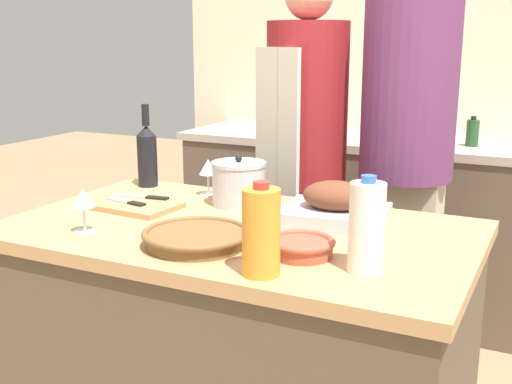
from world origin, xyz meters
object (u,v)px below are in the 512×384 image
object	(u,v)px
cutting_board	(131,205)
condiment_bottle_tall	(472,133)
wicker_basket	(196,237)
knife_chef	(142,197)
person_cook_guest	(406,145)
wine_glass_right	(83,200)
condiment_bottle_extra	(286,122)
mixing_bowl	(301,246)
milk_jug	(367,227)
person_cook_aproned	(305,156)
knife_paring	(127,202)
roasting_pan	(335,206)
juice_jug	(261,232)
condiment_bottle_short	(270,118)
stock_pot	(239,183)
wine_glass_left	(208,169)
wine_bottle_green	(147,154)

from	to	relation	value
cutting_board	condiment_bottle_tall	size ratio (longest dim) A/B	2.29
wicker_basket	knife_chef	bearing A→B (deg)	142.18
wicker_basket	person_cook_guest	world-z (taller)	person_cook_guest
wine_glass_right	condiment_bottle_extra	xyz separation A→B (m)	(-0.13, 1.77, 0.02)
mixing_bowl	milk_jug	distance (m)	0.21
person_cook_aproned	person_cook_guest	xyz separation A→B (m)	(0.41, 0.04, 0.07)
cutting_board	wine_glass_right	xyz separation A→B (m)	(0.05, -0.29, 0.09)
knife_paring	condiment_bottle_tall	bearing A→B (deg)	59.52
cutting_board	milk_jug	distance (m)	0.92
roasting_pan	person_cook_guest	xyz separation A→B (m)	(0.05, 0.70, 0.09)
mixing_bowl	knife_paring	size ratio (longest dim) A/B	1.05
juice_jug	knife_chef	size ratio (longest dim) A/B	1.10
roasting_pan	condiment_bottle_short	world-z (taller)	condiment_bottle_short
stock_pot	condiment_bottle_short	bearing A→B (deg)	111.22
cutting_board	wine_glass_left	distance (m)	0.32
stock_pot	condiment_bottle_short	size ratio (longest dim) A/B	1.42
stock_pot	milk_jug	distance (m)	0.71
knife_chef	cutting_board	bearing A→B (deg)	-87.07
wicker_basket	knife_chef	size ratio (longest dim) A/B	1.43
wicker_basket	cutting_board	size ratio (longest dim) A/B	0.90
person_cook_aproned	wine_glass_left	bearing A→B (deg)	-79.80
wicker_basket	stock_pot	bearing A→B (deg)	102.80
wine_bottle_green	juice_jug	bearing A→B (deg)	-39.51
wine_glass_right	condiment_bottle_extra	distance (m)	1.78
stock_pot	condiment_bottle_tall	size ratio (longest dim) A/B	1.28
knife_paring	condiment_bottle_short	bearing A→B (deg)	98.63
condiment_bottle_tall	condiment_bottle_extra	world-z (taller)	same
juice_jug	person_cook_aproned	size ratio (longest dim) A/B	0.14
juice_jug	person_cook_guest	world-z (taller)	person_cook_guest
roasting_pan	condiment_bottle_extra	distance (m)	1.55
wine_bottle_green	knife_paring	world-z (taller)	wine_bottle_green
cutting_board	mixing_bowl	xyz separation A→B (m)	(0.70, -0.20, 0.02)
wine_glass_right	condiment_bottle_tall	xyz separation A→B (m)	(0.83, 1.78, 0.02)
knife_paring	person_cook_aproned	distance (m)	0.87
wine_bottle_green	wine_glass_left	bearing A→B (deg)	-4.90
knife_chef	condiment_bottle_extra	size ratio (longest dim) A/B	1.45
wicker_basket	wine_glass_left	xyz separation A→B (m)	(-0.26, 0.51, 0.07)
stock_pot	knife_paring	xyz separation A→B (m)	(-0.32, -0.20, -0.05)
wine_glass_right	stock_pot	bearing A→B (deg)	61.63
juice_jug	knife_paring	distance (m)	0.76
mixing_bowl	wine_glass_right	world-z (taller)	wine_glass_right
knife_chef	condiment_bottle_extra	bearing A→B (deg)	93.23
juice_jug	condiment_bottle_tall	size ratio (longest dim) A/B	1.59
milk_jug	wine_bottle_green	size ratio (longest dim) A/B	0.76
roasting_pan	cutting_board	size ratio (longest dim) A/B	1.03
roasting_pan	knife_paring	distance (m)	0.69
condiment_bottle_tall	stock_pot	bearing A→B (deg)	-113.62
person_cook_guest	cutting_board	bearing A→B (deg)	-130.81
condiment_bottle_tall	knife_chef	bearing A→B (deg)	-121.75
wicker_basket	person_cook_aproned	bearing A→B (deg)	95.73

